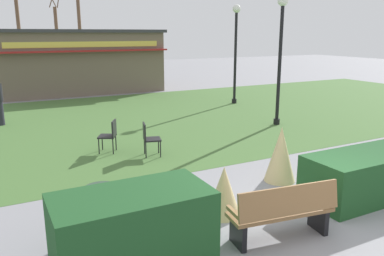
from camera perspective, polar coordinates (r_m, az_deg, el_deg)
ground_plane at (r=6.91m, az=18.01°, el=-14.18°), size 80.00×80.00×0.00m
lawn_patch at (r=14.65m, az=-8.93°, el=1.16°), size 36.00×12.00×0.01m
park_bench at (r=6.28m, az=13.26°, el=-11.91°), size 1.75×0.74×0.95m
hedge_left at (r=5.57m, az=-8.67°, el=-14.54°), size 2.15×1.10×1.07m
hedge_right at (r=8.36m, az=24.20°, el=-6.40°), size 2.53×1.10×0.91m
ornamental_grass_behind_left at (r=8.63m, az=12.92°, el=-3.78°), size 0.67×0.67×1.22m
ornamental_grass_behind_right at (r=6.93m, az=4.71°, el=-9.27°), size 0.62×0.62×0.91m
lamppost_mid at (r=13.79m, az=12.92°, el=11.74°), size 0.36×0.36×4.39m
lamppost_far at (r=17.87m, az=6.45°, el=12.38°), size 0.36×0.36×4.39m
trash_bin at (r=6.42m, az=-13.09°, el=-11.91°), size 0.52×0.52×0.83m
food_kiosk at (r=22.74m, az=-16.44°, el=9.51°), size 8.77×4.99×3.36m
cafe_chair_west at (r=10.21m, az=-6.40°, el=-1.27°), size 0.54×0.54×0.89m
cafe_chair_north at (r=10.69m, az=-11.94°, el=-0.80°), size 0.60×0.60×0.89m
tree_left_bg at (r=34.53m, az=-16.20°, el=13.65°), size 0.91×0.96×7.54m
tree_right_bg at (r=35.50m, az=-19.24°, el=12.48°), size 0.91×0.96×6.36m
tree_center_bg at (r=34.29m, az=-24.13°, el=13.02°), size 0.91×0.96×7.54m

